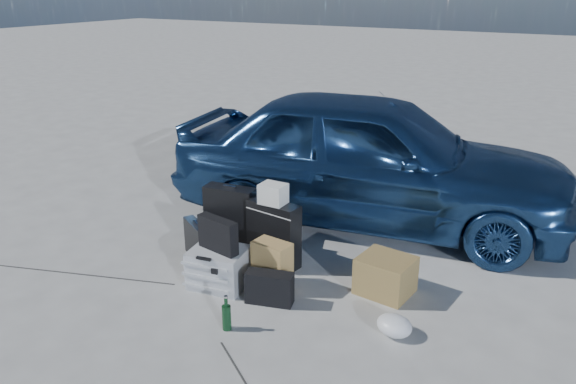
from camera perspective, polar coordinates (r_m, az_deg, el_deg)
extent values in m
plane|color=#A4A4A0|center=(5.17, -4.11, -10.08)|extent=(60.00, 60.00, 0.00)
imported|color=#284F86|center=(6.46, 8.36, 3.50)|extent=(4.68, 2.49, 1.52)
cube|color=#A2A5A7|center=(5.22, -7.02, -7.61)|extent=(0.55, 0.48, 0.36)
cube|color=black|center=(5.06, -7.14, -4.31)|extent=(0.43, 0.18, 0.31)
cube|color=black|center=(5.71, -9.15, -4.98)|extent=(0.48, 0.34, 0.38)
cube|color=black|center=(5.80, -5.83, -2.74)|extent=(0.55, 0.25, 0.69)
cube|color=black|center=(5.49, -1.46, -4.24)|extent=(0.56, 0.26, 0.65)
cube|color=silver|center=(5.32, -1.52, -0.18)|extent=(0.24, 0.19, 0.19)
cube|color=black|center=(6.03, -2.85, -3.72)|extent=(0.65, 0.41, 0.30)
cube|color=silver|center=(5.95, -2.81, -2.06)|extent=(0.53, 0.46, 0.08)
cube|color=black|center=(5.93, -3.03, -1.42)|extent=(0.36, 0.31, 0.07)
cube|color=#AF864C|center=(5.12, -1.61, -7.44)|extent=(0.36, 0.24, 0.45)
cube|color=olive|center=(5.14, 9.88, -8.34)|extent=(0.50, 0.45, 0.34)
ellipsoid|color=silver|center=(4.64, 10.75, -13.17)|extent=(0.36, 0.33, 0.16)
cube|color=black|center=(4.93, -1.90, -9.71)|extent=(0.44, 0.26, 0.29)
cylinder|color=black|center=(4.61, -6.28, -12.16)|extent=(0.07, 0.07, 0.29)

